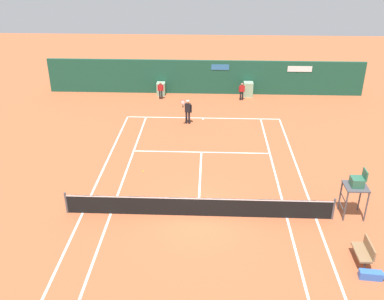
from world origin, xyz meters
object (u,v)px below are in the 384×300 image
object	(u,v)px
player_bench	(364,251)
ball_kid_left_post	(161,89)
player_on_baseline	(188,110)
ball_kid_right_post	(242,90)
equipment_bag	(373,275)
umpire_chair	(356,185)
tennis_ball_near_service_line	(143,171)

from	to	relation	value
player_bench	ball_kid_left_post	size ratio (longest dim) A/B	0.88
player_on_baseline	ball_kid_right_post	distance (m)	6.22
equipment_bag	umpire_chair	bearing A→B (deg)	84.88
player_bench	ball_kid_right_post	distance (m)	18.60
ball_kid_left_post	ball_kid_right_post	world-z (taller)	ball_kid_right_post
player_on_baseline	tennis_ball_near_service_line	bearing A→B (deg)	80.01
player_bench	tennis_ball_near_service_line	xyz separation A→B (m)	(-9.57, 6.67, -0.47)
player_bench	tennis_ball_near_service_line	size ratio (longest dim) A/B	17.56
equipment_bag	tennis_ball_near_service_line	size ratio (longest dim) A/B	14.35
ball_kid_right_post	player_on_baseline	bearing A→B (deg)	43.60
umpire_chair	ball_kid_left_post	world-z (taller)	umpire_chair
umpire_chair	tennis_ball_near_service_line	world-z (taller)	umpire_chair
player_bench	equipment_bag	xyz separation A→B (m)	(0.08, -0.97, -0.35)
equipment_bag	player_on_baseline	size ratio (longest dim) A/B	0.52
equipment_bag	player_on_baseline	xyz separation A→B (m)	(-7.59, 14.39, 0.84)
player_bench	ball_kid_right_post	world-z (taller)	ball_kid_right_post
umpire_chair	player_bench	size ratio (longest dim) A/B	1.96
player_bench	player_on_baseline	size ratio (longest dim) A/B	0.64
umpire_chair	equipment_bag	bearing A→B (deg)	174.88
ball_kid_right_post	ball_kid_left_post	bearing A→B (deg)	-7.38
ball_kid_left_post	tennis_ball_near_service_line	bearing A→B (deg)	84.41
player_on_baseline	ball_kid_left_post	xyz separation A→B (m)	(-2.34, 4.83, -0.21)
umpire_chair	player_bench	bearing A→B (deg)	171.88
umpire_chair	equipment_bag	size ratio (longest dim) A/B	2.40
equipment_bag	player_on_baseline	distance (m)	16.29
player_bench	player_on_baseline	distance (m)	15.39
equipment_bag	tennis_ball_near_service_line	xyz separation A→B (m)	(-9.65, 7.63, -0.13)
umpire_chair	equipment_bag	distance (m)	4.33
player_bench	player_on_baseline	world-z (taller)	player_on_baseline
player_bench	ball_kid_right_post	xyz separation A→B (m)	(-3.60, 18.25, 0.28)
equipment_bag	ball_kid_left_post	bearing A→B (deg)	117.33
ball_kid_left_post	ball_kid_right_post	distance (m)	6.25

